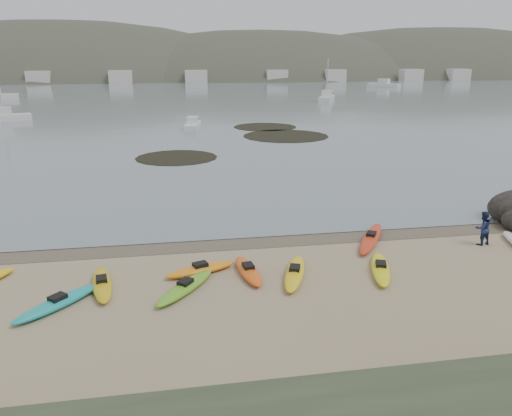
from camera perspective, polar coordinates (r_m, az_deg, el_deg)
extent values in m
plane|color=tan|center=(23.88, 0.00, -3.44)|extent=(600.00, 600.00, 0.00)
plane|color=brown|center=(23.60, 0.12, -3.69)|extent=(60.00, 60.00, 0.00)
plane|color=slate|center=(322.19, -9.35, 15.28)|extent=(1200.00, 1200.00, 0.00)
ellipsoid|color=yellow|center=(19.82, 4.44, -7.40)|extent=(1.85, 3.56, 0.34)
ellipsoid|color=gold|center=(19.70, -17.19, -8.32)|extent=(1.21, 3.33, 0.34)
ellipsoid|color=#68B524|center=(18.80, -8.06, -8.94)|extent=(2.62, 3.20, 0.34)
ellipsoid|color=yellow|center=(20.72, 14.05, -6.76)|extent=(1.75, 3.43, 0.34)
ellipsoid|color=red|center=(23.99, 13.02, -3.38)|extent=(2.93, 4.17, 0.34)
ellipsoid|color=teal|center=(18.81, -21.67, -10.04)|extent=(2.88, 3.06, 0.34)
ellipsoid|color=#F65C15|center=(19.94, -0.89, -7.19)|extent=(1.03, 3.02, 0.34)
ellipsoid|color=orange|center=(20.18, -6.37, -6.99)|extent=(3.00, 1.65, 0.34)
imported|color=navy|center=(25.07, 24.49, -2.10)|extent=(0.84, 0.70, 1.59)
cylinder|color=black|center=(43.25, -9.07, 5.69)|extent=(6.94, 6.94, 0.04)
cylinder|color=black|center=(54.66, 3.41, 8.21)|extent=(9.27, 9.27, 0.04)
cylinder|color=black|center=(61.69, 1.04, 9.23)|extent=(7.66, 7.66, 0.04)
cube|color=silver|center=(75.41, -26.93, 9.20)|extent=(7.18, 4.11, 0.97)
cube|color=silver|center=(60.64, -7.25, 9.31)|extent=(2.34, 5.64, 0.77)
cube|color=silver|center=(99.02, 8.07, 12.30)|extent=(5.26, 7.92, 1.08)
cube|color=silver|center=(146.34, 14.37, 13.44)|extent=(7.95, 8.17, 1.25)
ellipsoid|color=#384235|center=(222.51, -20.57, 9.12)|extent=(220.00, 120.00, 80.00)
ellipsoid|color=#384235|center=(216.87, 0.67, 10.72)|extent=(200.00, 110.00, 68.00)
ellipsoid|color=#384235|center=(255.49, 19.67, 10.29)|extent=(230.00, 130.00, 76.00)
cube|color=beige|center=(171.50, -23.25, 13.54)|extent=(7.00, 5.00, 4.00)
cube|color=beige|center=(167.79, -15.02, 14.26)|extent=(7.00, 5.00, 4.00)
cube|color=beige|center=(167.47, -6.56, 14.70)|extent=(7.00, 5.00, 4.00)
cube|color=beige|center=(170.56, 1.79, 14.84)|extent=(7.00, 5.00, 4.00)
cube|color=beige|center=(176.88, 9.70, 14.69)|extent=(7.00, 5.00, 4.00)
cube|color=beige|center=(186.11, 16.92, 14.32)|extent=(7.00, 5.00, 4.00)
cube|color=beige|center=(197.83, 23.35, 13.81)|extent=(7.00, 5.00, 4.00)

